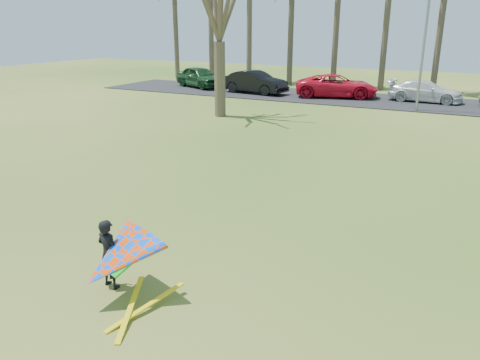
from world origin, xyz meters
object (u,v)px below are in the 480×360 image
at_px(streetlight, 428,36).
at_px(car_0, 200,77).
at_px(car_1, 255,82).
at_px(car_2, 337,86).
at_px(kite_flyer, 116,259).
at_px(car_3, 425,91).

distance_m(streetlight, car_0, 18.65).
distance_m(car_1, car_2, 6.23).
bearing_deg(kite_flyer, streetlight, 84.34).
relative_size(car_1, car_3, 1.05).
bearing_deg(car_2, car_0, 73.31).
height_order(streetlight, car_2, streetlight).
height_order(car_0, car_1, car_0).
bearing_deg(streetlight, car_2, 153.28).
bearing_deg(car_1, streetlight, -91.80).
xyz_separation_m(car_3, kite_flyer, (-2.29, -28.42, 0.07)).
bearing_deg(streetlight, car_3, 92.25).
xyz_separation_m(car_0, car_1, (5.68, -1.13, -0.01)).
bearing_deg(car_2, kite_flyer, 172.20).
distance_m(car_2, kite_flyer, 27.98).
bearing_deg(car_0, car_1, -76.90).
distance_m(car_0, car_2, 11.85).
height_order(car_1, kite_flyer, kite_flyer).
height_order(car_1, car_2, car_1).
xyz_separation_m(streetlight, kite_flyer, (-2.44, -24.63, -3.63)).
xyz_separation_m(car_0, car_3, (17.85, 0.43, -0.15)).
relative_size(car_0, car_2, 0.86).
bearing_deg(car_0, streetlight, -76.17).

